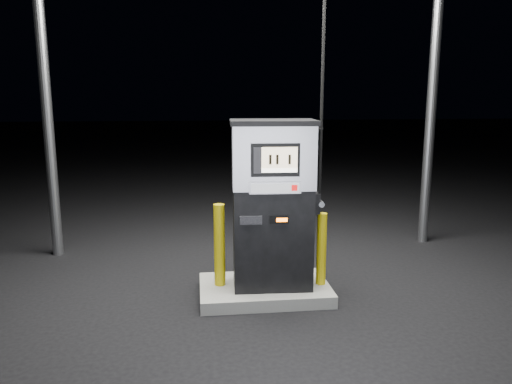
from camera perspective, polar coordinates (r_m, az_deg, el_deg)
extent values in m
plane|color=black|center=(6.37, 0.97, -11.75)|extent=(80.00, 80.00, 0.00)
cube|color=slate|center=(6.34, 0.97, -11.13)|extent=(1.60, 1.00, 0.15)
cylinder|color=gray|center=(8.12, -22.80, 8.71)|extent=(0.16, 0.16, 4.50)
cylinder|color=gray|center=(8.68, 19.40, 9.06)|extent=(0.16, 0.16, 4.50)
cube|color=black|center=(6.09, 1.88, -5.18)|extent=(0.96, 0.59, 1.23)
cube|color=#B4B4BB|center=(5.88, 1.94, 4.08)|extent=(0.98, 0.61, 0.74)
cube|color=black|center=(5.85, 1.96, 7.97)|extent=(1.03, 0.65, 0.06)
cube|color=black|center=(5.60, 2.24, 3.66)|extent=(0.55, 0.06, 0.38)
cube|color=beige|center=(5.59, 2.71, 3.94)|extent=(0.40, 0.02, 0.24)
cube|color=white|center=(5.61, 2.70, 2.49)|extent=(0.40, 0.02, 0.05)
cube|color=#B4B4BB|center=(5.65, 2.21, 0.48)|extent=(0.59, 0.06, 0.14)
cube|color=#94969B|center=(5.64, 2.23, 0.45)|extent=(0.54, 0.03, 0.10)
cube|color=#B90C0C|center=(5.66, 4.42, 0.47)|extent=(0.07, 0.01, 0.07)
cube|color=black|center=(5.74, 2.67, -3.19)|extent=(0.22, 0.03, 0.09)
cube|color=#FF660C|center=(5.74, 2.98, -3.21)|extent=(0.13, 0.01, 0.04)
cube|color=black|center=(5.71, -0.58, -3.25)|extent=(0.26, 0.04, 0.10)
cube|color=black|center=(6.06, 6.79, -1.24)|extent=(0.11, 0.18, 0.25)
cylinder|color=gray|center=(6.07, 7.34, -1.23)|extent=(0.08, 0.22, 0.07)
cylinder|color=black|center=(5.88, 7.65, 14.54)|extent=(0.04, 0.04, 3.06)
cylinder|color=#C6B00B|center=(6.15, -4.19, -6.07)|extent=(0.17, 0.17, 1.02)
cylinder|color=#C6B00B|center=(6.24, 7.49, -6.46)|extent=(0.16, 0.16, 0.90)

